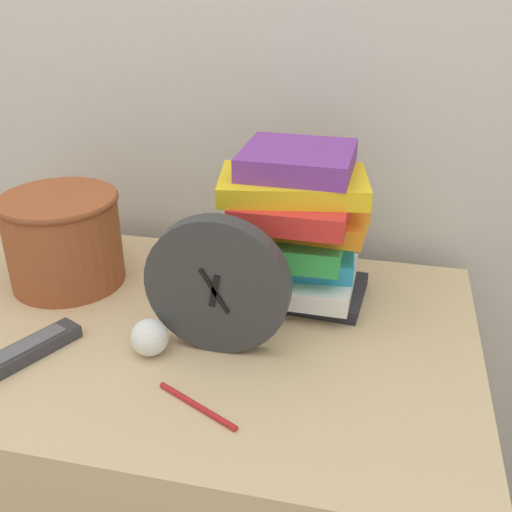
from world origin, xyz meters
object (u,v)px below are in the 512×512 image
at_px(desk_clock, 217,286).
at_px(book_stack, 292,230).
at_px(crumpled_paper_ball, 150,337).
at_px(pen, 197,406).
at_px(tv_remote, 23,353).
at_px(basket, 63,237).

distance_m(desk_clock, book_stack, 0.19).
relative_size(crumpled_paper_ball, pen, 0.45).
xyz_separation_m(book_stack, pen, (-0.07, -0.31, -0.12)).
bearing_deg(tv_remote, crumpled_paper_ball, 17.35).
bearing_deg(desk_clock, pen, -86.27).
xyz_separation_m(desk_clock, book_stack, (0.08, 0.17, 0.02)).
relative_size(basket, tv_remote, 1.16).
relative_size(desk_clock, tv_remote, 1.19).
bearing_deg(tv_remote, basket, 102.03).
bearing_deg(book_stack, basket, -175.11).
xyz_separation_m(tv_remote, pen, (0.28, -0.05, -0.01)).
bearing_deg(crumpled_paper_ball, desk_clock, 20.87).
xyz_separation_m(book_stack, crumpled_paper_ball, (-0.18, -0.21, -0.10)).
relative_size(book_stack, basket, 1.26).
bearing_deg(desk_clock, tv_remote, -161.40).
bearing_deg(tv_remote, desk_clock, 18.60).
bearing_deg(basket, pen, -39.74).
distance_m(tv_remote, pen, 0.29).
bearing_deg(pen, basket, 140.26).
bearing_deg(book_stack, pen, -102.83).
distance_m(crumpled_paper_ball, pen, 0.15).
relative_size(desk_clock, pen, 1.71).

